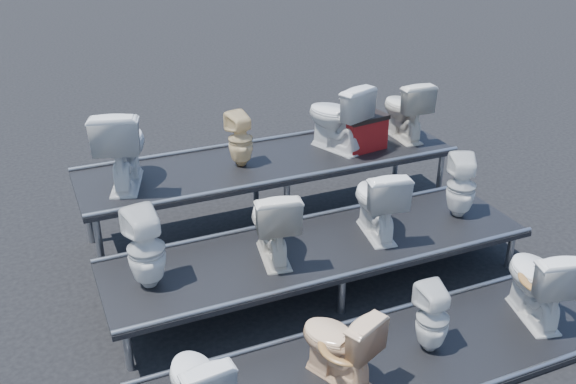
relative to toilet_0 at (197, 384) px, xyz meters
name	(u,v)px	position (x,y,z in m)	size (l,w,h in m)	color
ground	(319,285)	(1.62, 1.30, -0.40)	(80.00, 80.00, 0.00)	black
tier_front	(386,364)	(1.62, 0.00, -0.37)	(4.20, 1.20, 0.06)	black
tier_mid	(319,266)	(1.62, 1.30, -0.17)	(4.20, 1.20, 0.46)	black
tier_back	(270,194)	(1.62, 2.60, 0.03)	(4.20, 1.20, 0.86)	black
toilet_0	(197,384)	(0.00, 0.00, 0.00)	(0.38, 0.67, 0.69)	silver
toilet_1	(338,343)	(1.15, 0.00, 0.00)	(0.38, 0.67, 0.69)	#E1B488
toilet_2	(433,318)	(2.04, 0.00, -0.03)	(0.28, 0.29, 0.62)	silver
toilet_3	(538,280)	(3.16, 0.00, 0.05)	(0.44, 0.77, 0.79)	silver
toilet_4	(146,249)	(-0.05, 1.30, 0.42)	(0.33, 0.34, 0.73)	silver
toilet_5	(272,222)	(1.12, 1.30, 0.43)	(0.42, 0.73, 0.75)	beige
toilet_6	(377,201)	(2.24, 1.30, 0.43)	(0.42, 0.73, 0.75)	silver
toilet_7	(461,186)	(3.25, 1.30, 0.40)	(0.30, 0.31, 0.68)	silver
toilet_8	(122,146)	(0.03, 2.60, 0.88)	(0.47, 0.83, 0.85)	silver
toilet_9	(240,139)	(1.28, 2.60, 0.76)	(0.27, 0.27, 0.60)	beige
toilet_10	(337,116)	(2.44, 2.60, 0.85)	(0.44, 0.78, 0.79)	silver
toilet_11	(405,109)	(3.34, 2.60, 0.82)	(0.41, 0.71, 0.73)	beige
red_crate	(360,133)	(2.72, 2.53, 0.64)	(0.50, 0.40, 0.36)	maroon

